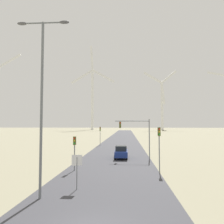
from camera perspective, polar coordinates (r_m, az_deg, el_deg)
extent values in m
cube|color=#38383D|center=(57.85, 2.23, -8.07)|extent=(10.00, 240.00, 0.01)
cylinder|color=slate|center=(15.49, -17.95, 0.90)|extent=(0.18, 0.18, 11.95)
cylinder|color=slate|center=(16.97, -17.57, 21.30)|extent=(2.98, 0.10, 0.10)
ellipsoid|color=#4C4C51|center=(17.53, -22.43, 20.56)|extent=(0.70, 0.32, 0.20)
ellipsoid|color=#4C4C51|center=(16.52, -12.38, 21.92)|extent=(0.70, 0.32, 0.20)
cylinder|color=slate|center=(17.31, -9.17, -15.52)|extent=(0.07, 0.07, 2.41)
cube|color=white|center=(17.11, -9.15, -12.32)|extent=(0.81, 0.01, 0.81)
cube|color=red|center=(17.12, -9.14, -12.32)|extent=(0.76, 0.02, 0.76)
cylinder|color=slate|center=(23.94, -9.77, -10.62)|extent=(0.11, 0.11, 3.60)
cube|color=#4C511E|center=(23.80, -9.74, -7.40)|extent=(0.28, 0.24, 0.90)
sphere|color=red|center=(23.66, -9.81, -6.77)|extent=(0.16, 0.16, 0.16)
sphere|color=gold|center=(23.67, -9.82, -7.42)|extent=(0.16, 0.16, 0.16)
sphere|color=green|center=(23.70, -9.82, -8.07)|extent=(0.16, 0.16, 0.16)
cylinder|color=slate|center=(23.57, 12.25, -9.51)|extent=(0.11, 0.11, 4.58)
cube|color=#4C511E|center=(23.44, 12.19, -5.04)|extent=(0.28, 0.24, 0.90)
sphere|color=red|center=(23.30, 12.23, -4.38)|extent=(0.16, 0.16, 0.16)
sphere|color=gold|center=(23.31, 12.24, -5.05)|extent=(0.16, 0.16, 0.16)
sphere|color=green|center=(23.32, 12.25, -5.71)|extent=(0.16, 0.16, 0.16)
cylinder|color=slate|center=(50.67, -3.11, -6.32)|extent=(0.11, 0.11, 4.31)
cube|color=#4C511E|center=(50.60, -3.11, -4.40)|extent=(0.28, 0.24, 0.90)
sphere|color=red|center=(50.46, -3.13, -4.09)|extent=(0.16, 0.16, 0.16)
sphere|color=gold|center=(50.47, -3.13, -4.40)|extent=(0.16, 0.16, 0.16)
sphere|color=green|center=(50.48, -3.13, -4.71)|extent=(0.16, 0.16, 0.16)
cylinder|color=slate|center=(31.33, 9.73, -7.00)|extent=(0.14, 0.14, 5.62)
cylinder|color=slate|center=(31.12, 5.26, -2.34)|extent=(4.83, 0.12, 0.12)
cube|color=#4C511E|center=(31.12, 2.14, -3.36)|extent=(0.28, 0.24, 0.90)
sphere|color=red|center=(30.98, 2.14, -2.86)|extent=(0.18, 0.18, 0.18)
cube|color=navy|center=(32.03, 2.39, -10.70)|extent=(1.87, 4.13, 0.80)
cube|color=#1E2328|center=(31.79, 2.38, -9.40)|extent=(1.60, 2.13, 0.70)
cylinder|color=black|center=(33.38, 1.01, -11.09)|extent=(0.22, 0.66, 0.66)
cylinder|color=black|center=(33.33, 3.91, -11.10)|extent=(0.22, 0.66, 0.66)
cylinder|color=black|center=(30.86, 0.76, -11.74)|extent=(0.22, 0.66, 0.66)
cylinder|color=black|center=(30.82, 3.90, -11.75)|extent=(0.22, 0.66, 0.66)
cube|color=white|center=(201.88, -25.26, 11.97)|extent=(19.96, 1.18, 11.89)
cylinder|color=white|center=(194.44, -5.15, 3.20)|extent=(2.20, 2.20, 53.13)
sphere|color=white|center=(199.16, -5.11, 10.81)|extent=(2.60, 2.60, 2.60)
cube|color=white|center=(199.10, -2.19, 9.33)|extent=(19.36, 5.28, 11.06)
cube|color=white|center=(202.12, -5.30, 13.91)|extent=(3.15, 1.24, 21.31)
cube|color=white|center=(197.18, -7.88, 9.11)|extent=(18.26, 5.00, 13.25)
cylinder|color=white|center=(195.45, 12.94, 1.51)|extent=(2.20, 2.20, 41.43)
sphere|color=white|center=(198.21, 12.86, 7.49)|extent=(2.60, 2.60, 2.60)
cube|color=white|center=(194.12, 10.57, 8.85)|extent=(16.41, 7.90, 8.87)
cube|color=white|center=(197.31, 13.20, 4.64)|extent=(3.94, 2.17, 18.66)
cube|color=white|center=(203.81, 14.72, 8.94)|extent=(14.65, 7.09, 12.66)
cube|color=white|center=(236.66, 26.16, 8.83)|extent=(22.67, 1.80, 5.88)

